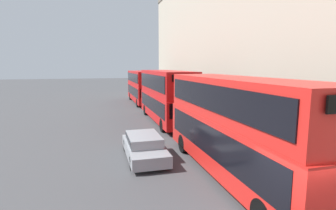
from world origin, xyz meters
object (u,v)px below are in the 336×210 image
at_px(bus_third_in_queue, 142,85).
at_px(bus_second_in_queue, 166,94).
at_px(car_hatchback, 144,146).
at_px(bus_leading, 237,123).
at_px(pedestrian, 166,97).

bearing_deg(bus_third_in_queue, bus_second_in_queue, -90.00).
bearing_deg(car_hatchback, bus_second_in_queue, 68.23).
xyz_separation_m(bus_leading, car_hatchback, (-3.40, 3.35, -1.71)).
bearing_deg(car_hatchback, pedestrian, 72.26).
bearing_deg(car_hatchback, bus_leading, -44.59).
height_order(car_hatchback, pedestrian, pedestrian).
xyz_separation_m(bus_leading, bus_second_in_queue, (0.00, 11.86, 0.03)).
bearing_deg(pedestrian, bus_third_in_queue, 168.17).
relative_size(bus_leading, bus_second_in_queue, 1.04).
bearing_deg(car_hatchback, bus_third_in_queue, 80.62).
bearing_deg(pedestrian, bus_leading, -97.29).
height_order(bus_leading, bus_second_in_queue, bus_second_in_queue).
height_order(bus_leading, car_hatchback, bus_leading).
bearing_deg(bus_leading, bus_third_in_queue, 90.00).
bearing_deg(bus_third_in_queue, bus_leading, -90.00).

